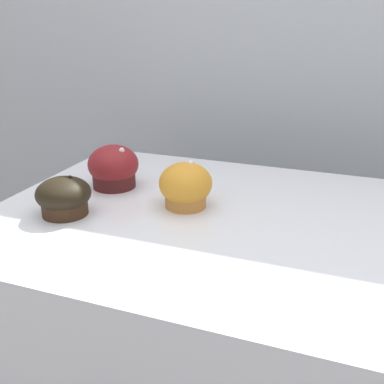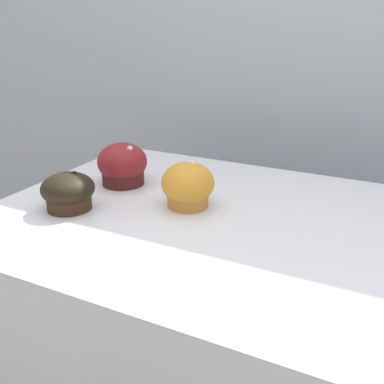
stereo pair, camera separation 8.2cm
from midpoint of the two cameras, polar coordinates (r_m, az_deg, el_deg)
wall_back at (r=1.38m, az=12.10°, el=5.30°), size 3.20×0.10×1.80m
muffin_front_center at (r=0.87m, az=-18.60°, el=-0.63°), size 0.10×0.10×0.07m
muffin_back_left at (r=0.98m, az=-12.32°, el=3.00°), size 0.11×0.11×0.09m
muffin_back_right at (r=0.86m, az=-3.56°, el=0.69°), size 0.10×0.10×0.09m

